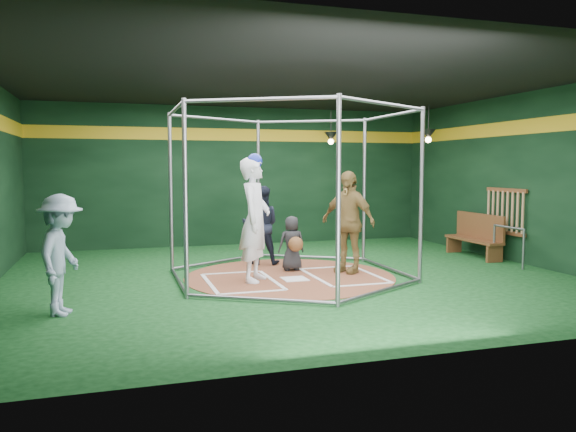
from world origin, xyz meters
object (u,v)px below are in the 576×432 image
object	(u,v)px
visitor_leopard	(348,222)
dugout_bench	(476,235)
umpire	(261,225)
batter_figure	(255,219)

from	to	relation	value
visitor_leopard	dugout_bench	size ratio (longest dim) A/B	1.15
dugout_bench	umpire	bearing A→B (deg)	174.61
batter_figure	umpire	bearing A→B (deg)	72.44
batter_figure	dugout_bench	bearing A→B (deg)	12.57
batter_figure	umpire	distance (m)	1.74
batter_figure	dugout_bench	size ratio (longest dim) A/B	1.34
batter_figure	umpire	world-z (taller)	batter_figure
batter_figure	dugout_bench	world-z (taller)	batter_figure
umpire	batter_figure	bearing A→B (deg)	90.21
batter_figure	umpire	xyz separation A→B (m)	(0.52, 1.64, -0.29)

